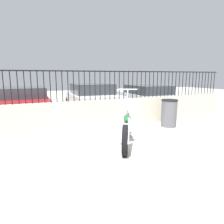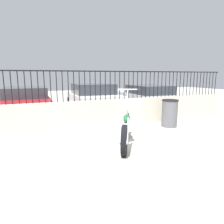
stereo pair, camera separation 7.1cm
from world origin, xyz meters
The scene contains 8 objects.
ground_plane centered at (0.00, 0.00, 0.00)m, with size 40.00×40.00×0.00m, color #B7B2A5.
low_wall centered at (0.00, 2.49, 0.48)m, with size 9.34×0.18×0.95m.
fence_railing centered at (0.00, 2.49, 1.56)m, with size 9.34×0.04×0.94m.
motorcycle_green centered at (-0.60, 0.66, 0.41)m, with size 1.19×1.92×1.39m.
trash_bin centered at (1.65, 1.76, 0.47)m, with size 0.55×0.55×0.94m.
car_red centered at (-2.87, 5.39, 0.66)m, with size 1.87×4.21×1.28m.
car_white centered at (0.04, 5.48, 0.69)m, with size 2.08×4.20×1.36m.
car_silver centered at (2.82, 4.99, 0.65)m, with size 2.00×4.67×1.26m.
Camera 2 is at (-2.82, -3.65, 1.75)m, focal length 32.00 mm.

